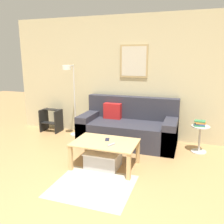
{
  "coord_description": "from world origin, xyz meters",
  "views": [
    {
      "loc": [
        1.18,
        -1.64,
        1.72
      ],
      "look_at": [
        -0.02,
        1.86,
        0.85
      ],
      "focal_mm": 38.0,
      "sensor_mm": 36.0,
      "label": 1
    }
  ],
  "objects_px": {
    "side_table": "(200,137)",
    "remote_control": "(111,145)",
    "storage_bin": "(103,159)",
    "book_stack": "(200,123)",
    "floor_lamp": "(71,90)",
    "cell_phone": "(107,139)",
    "coffee_table": "(105,146)",
    "couch": "(128,128)",
    "step_stool": "(51,120)"
  },
  "relations": [
    {
      "from": "couch",
      "to": "book_stack",
      "type": "xyz_separation_m",
      "value": [
        1.34,
        -0.02,
        0.23
      ]
    },
    {
      "from": "remote_control",
      "to": "book_stack",
      "type": "bearing_deg",
      "value": 67.67
    },
    {
      "from": "coffee_table",
      "to": "floor_lamp",
      "type": "xyz_separation_m",
      "value": [
        -1.18,
        1.11,
        0.69
      ]
    },
    {
      "from": "side_table",
      "to": "remote_control",
      "type": "bearing_deg",
      "value": -136.3
    },
    {
      "from": "remote_control",
      "to": "cell_phone",
      "type": "distance_m",
      "value": 0.26
    },
    {
      "from": "cell_phone",
      "to": "step_stool",
      "type": "bearing_deg",
      "value": 130.72
    },
    {
      "from": "storage_bin",
      "to": "remote_control",
      "type": "height_order",
      "value": "remote_control"
    },
    {
      "from": "cell_phone",
      "to": "couch",
      "type": "bearing_deg",
      "value": 70.33
    },
    {
      "from": "couch",
      "to": "storage_bin",
      "type": "xyz_separation_m",
      "value": [
        -0.1,
        -1.16,
        -0.18
      ]
    },
    {
      "from": "storage_bin",
      "to": "side_table",
      "type": "bearing_deg",
      "value": 37.88
    },
    {
      "from": "couch",
      "to": "floor_lamp",
      "type": "xyz_separation_m",
      "value": [
        -1.25,
        -0.04,
        0.73
      ]
    },
    {
      "from": "step_stool",
      "to": "storage_bin",
      "type": "bearing_deg",
      "value": -36.38
    },
    {
      "from": "coffee_table",
      "to": "cell_phone",
      "type": "relative_size",
      "value": 7.13
    },
    {
      "from": "coffee_table",
      "to": "remote_control",
      "type": "distance_m",
      "value": 0.2
    },
    {
      "from": "coffee_table",
      "to": "step_stool",
      "type": "bearing_deg",
      "value": 144.44
    },
    {
      "from": "book_stack",
      "to": "step_stool",
      "type": "distance_m",
      "value": 3.26
    },
    {
      "from": "book_stack",
      "to": "couch",
      "type": "bearing_deg",
      "value": 179.12
    },
    {
      "from": "floor_lamp",
      "to": "cell_phone",
      "type": "bearing_deg",
      "value": -40.43
    },
    {
      "from": "couch",
      "to": "side_table",
      "type": "height_order",
      "value": "couch"
    },
    {
      "from": "cell_phone",
      "to": "step_stool",
      "type": "xyz_separation_m",
      "value": [
        -1.84,
        1.22,
        -0.14
      ]
    },
    {
      "from": "couch",
      "to": "storage_bin",
      "type": "bearing_deg",
      "value": -94.8
    },
    {
      "from": "storage_bin",
      "to": "step_stool",
      "type": "xyz_separation_m",
      "value": [
        -1.81,
        1.33,
        0.15
      ]
    },
    {
      "from": "couch",
      "to": "side_table",
      "type": "bearing_deg",
      "value": -1.17
    },
    {
      "from": "floor_lamp",
      "to": "side_table",
      "type": "distance_m",
      "value": 2.71
    },
    {
      "from": "book_stack",
      "to": "floor_lamp",
      "type": "bearing_deg",
      "value": -179.67
    },
    {
      "from": "coffee_table",
      "to": "step_stool",
      "type": "relative_size",
      "value": 1.92
    },
    {
      "from": "couch",
      "to": "step_stool",
      "type": "height_order",
      "value": "couch"
    },
    {
      "from": "storage_bin",
      "to": "remote_control",
      "type": "distance_m",
      "value": 0.36
    },
    {
      "from": "couch",
      "to": "book_stack",
      "type": "distance_m",
      "value": 1.36
    },
    {
      "from": "couch",
      "to": "step_stool",
      "type": "xyz_separation_m",
      "value": [
        -1.91,
        0.17,
        -0.03
      ]
    },
    {
      "from": "storage_bin",
      "to": "floor_lamp",
      "type": "bearing_deg",
      "value": 135.78
    },
    {
      "from": "couch",
      "to": "coffee_table",
      "type": "distance_m",
      "value": 1.14
    },
    {
      "from": "couch",
      "to": "remote_control",
      "type": "bearing_deg",
      "value": -86.71
    },
    {
      "from": "book_stack",
      "to": "remote_control",
      "type": "relative_size",
      "value": 1.41
    },
    {
      "from": "couch",
      "to": "coffee_table",
      "type": "height_order",
      "value": "couch"
    },
    {
      "from": "floor_lamp",
      "to": "step_stool",
      "type": "distance_m",
      "value": 1.03
    },
    {
      "from": "storage_bin",
      "to": "coffee_table",
      "type": "bearing_deg",
      "value": 32.9
    },
    {
      "from": "couch",
      "to": "book_stack",
      "type": "height_order",
      "value": "couch"
    },
    {
      "from": "coffee_table",
      "to": "side_table",
      "type": "distance_m",
      "value": 1.81
    },
    {
      "from": "couch",
      "to": "book_stack",
      "type": "bearing_deg",
      "value": -0.88
    },
    {
      "from": "coffee_table",
      "to": "remote_control",
      "type": "bearing_deg",
      "value": -39.28
    },
    {
      "from": "floor_lamp",
      "to": "cell_phone",
      "type": "distance_m",
      "value": 1.67
    },
    {
      "from": "couch",
      "to": "cell_phone",
      "type": "height_order",
      "value": "couch"
    },
    {
      "from": "storage_bin",
      "to": "side_table",
      "type": "distance_m",
      "value": 1.85
    },
    {
      "from": "remote_control",
      "to": "side_table",
      "type": "bearing_deg",
      "value": 67.14
    },
    {
      "from": "coffee_table",
      "to": "couch",
      "type": "bearing_deg",
      "value": 86.57
    },
    {
      "from": "remote_control",
      "to": "cell_phone",
      "type": "height_order",
      "value": "remote_control"
    },
    {
      "from": "couch",
      "to": "book_stack",
      "type": "relative_size",
      "value": 8.99
    },
    {
      "from": "cell_phone",
      "to": "coffee_table",
      "type": "bearing_deg",
      "value": -104.23
    },
    {
      "from": "remote_control",
      "to": "cell_phone",
      "type": "bearing_deg",
      "value": 147.27
    }
  ]
}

